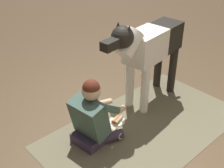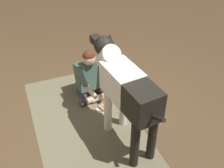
# 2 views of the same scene
# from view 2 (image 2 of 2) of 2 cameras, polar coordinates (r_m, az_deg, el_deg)

# --- Properties ---
(ground_plane) EXTENTS (14.60, 14.60, 0.00)m
(ground_plane) POSITION_cam_2_polar(r_m,az_deg,el_deg) (4.02, -1.40, -6.18)
(ground_plane) COLOR brown
(area_rug) EXTENTS (2.51, 1.42, 0.01)m
(area_rug) POSITION_cam_2_polar(r_m,az_deg,el_deg) (3.90, -5.80, -7.95)
(area_rug) COLOR #6C664C
(area_rug) RESTS_ON ground
(person_sitting_on_floor) EXTENTS (0.69, 0.57, 0.81)m
(person_sitting_on_floor) POSITION_cam_2_polar(r_m,az_deg,el_deg) (4.19, -4.73, 1.38)
(person_sitting_on_floor) COLOR #372F44
(person_sitting_on_floor) RESTS_ON ground
(large_dog) EXTENTS (1.61, 0.43, 1.28)m
(large_dog) POSITION_cam_2_polar(r_m,az_deg,el_deg) (3.14, 2.70, -0.69)
(large_dog) COLOR white
(large_dog) RESTS_ON ground
(hot_dog_on_plate) EXTENTS (0.20, 0.20, 0.06)m
(hot_dog_on_plate) POSITION_cam_2_polar(r_m,az_deg,el_deg) (4.06, -1.99, -5.21)
(hot_dog_on_plate) COLOR white
(hot_dog_on_plate) RESTS_ON ground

